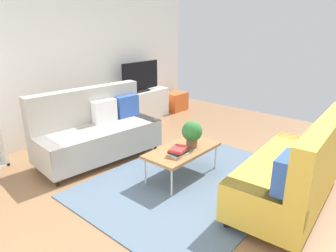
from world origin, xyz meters
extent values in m
plane|color=#936B47|center=(0.00, 0.00, 0.00)|extent=(7.68, 7.68, 0.00)
cube|color=white|center=(0.00, 2.80, 1.45)|extent=(6.40, 0.12, 2.90)
cube|color=slate|center=(0.01, -0.10, 0.01)|extent=(2.90, 2.20, 0.01)
cube|color=#B2ADA3|center=(-0.34, 1.45, 0.32)|extent=(1.97, 1.02, 0.44)
cube|color=#B2ADA3|center=(-0.31, 1.77, 0.82)|extent=(1.91, 0.38, 0.56)
cube|color=#B2ADA3|center=(0.51, 1.37, 0.43)|extent=(0.28, 0.86, 0.22)
cube|color=#B2ADA3|center=(-1.18, 1.53, 0.43)|extent=(0.28, 0.86, 0.22)
cylinder|color=black|center=(0.50, 1.03, 0.05)|extent=(0.05, 0.05, 0.10)
cylinder|color=black|center=(-1.23, 1.19, 0.05)|extent=(0.05, 0.05, 0.10)
cylinder|color=black|center=(0.56, 1.71, 0.05)|extent=(0.05, 0.05, 0.10)
cylinder|color=black|center=(-1.17, 1.87, 0.05)|extent=(0.05, 0.05, 0.10)
cube|color=#3359B2|center=(0.34, 1.53, 0.72)|extent=(0.41, 0.18, 0.36)
cube|color=white|center=(-0.10, 1.57, 0.72)|extent=(0.41, 0.18, 0.36)
cube|color=gold|center=(0.36, -1.25, 0.32)|extent=(1.95, 0.96, 0.44)
cube|color=gold|center=(0.38, -1.57, 0.82)|extent=(1.91, 0.32, 0.56)
cube|color=gold|center=(-0.48, -1.31, 0.43)|extent=(0.25, 0.85, 0.22)
cube|color=gold|center=(1.21, -1.19, 0.43)|extent=(0.25, 0.85, 0.22)
cylinder|color=black|center=(-0.53, -0.97, 0.05)|extent=(0.05, 0.05, 0.10)
cylinder|color=black|center=(1.21, -0.85, 0.05)|extent=(0.05, 0.05, 0.10)
cylinder|color=black|center=(-0.48, -1.65, 0.05)|extent=(0.05, 0.05, 0.10)
cylinder|color=black|center=(1.25, -1.53, 0.05)|extent=(0.05, 0.05, 0.10)
cube|color=#3359B2|center=(-0.30, -1.43, 0.72)|extent=(0.41, 0.17, 0.36)
cube|color=#9E7042|center=(0.06, 0.10, 0.40)|extent=(1.10, 0.56, 0.04)
cylinder|color=silver|center=(-0.44, 0.33, 0.19)|extent=(0.02, 0.02, 0.38)
cylinder|color=silver|center=(0.56, 0.33, 0.19)|extent=(0.02, 0.02, 0.38)
cylinder|color=silver|center=(-0.44, -0.13, 0.19)|extent=(0.02, 0.02, 0.38)
cylinder|color=silver|center=(0.56, -0.13, 0.19)|extent=(0.02, 0.02, 0.38)
cube|color=silver|center=(1.56, 2.46, 0.32)|extent=(1.40, 0.44, 0.64)
cube|color=black|center=(1.56, 2.44, 0.66)|extent=(0.36, 0.20, 0.04)
cube|color=black|center=(1.56, 2.44, 0.98)|extent=(1.00, 0.05, 0.60)
cube|color=orange|center=(2.66, 2.36, 0.22)|extent=(0.52, 0.40, 0.44)
cylinder|color=brown|center=(0.20, 0.05, 0.48)|extent=(0.15, 0.15, 0.12)
sphere|color=#2D7233|center=(0.20, 0.05, 0.66)|extent=(0.28, 0.28, 0.28)
cube|color=silver|center=(-0.12, 0.02, 0.43)|extent=(0.26, 0.21, 0.03)
cube|color=#262626|center=(-0.12, 0.02, 0.46)|extent=(0.25, 0.19, 0.03)
cube|color=red|center=(-0.12, 0.02, 0.50)|extent=(0.28, 0.23, 0.04)
cylinder|color=silver|center=(0.98, 2.51, 0.73)|extent=(0.11, 0.11, 0.19)
cylinder|color=orange|center=(1.14, 2.42, 0.76)|extent=(0.04, 0.04, 0.24)
camera|label=1|loc=(-3.00, -2.30, 2.08)|focal=32.70mm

